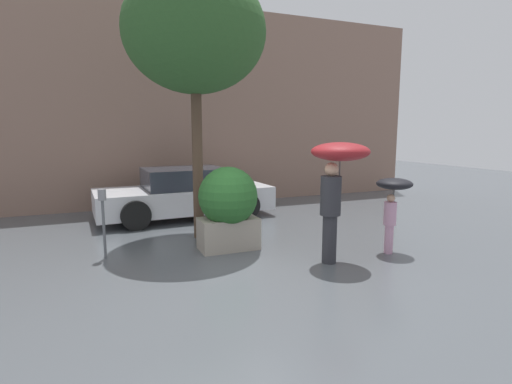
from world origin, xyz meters
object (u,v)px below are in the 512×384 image
object	(u,v)px
person_adult	(337,170)
person_child	(393,195)
parking_meter	(103,209)
street_tree	(195,33)
parked_car_near	(184,194)
planter_box	(228,205)

from	to	relation	value
person_adult	person_child	bearing A→B (deg)	7.08
parking_meter	person_child	bearing A→B (deg)	-18.49
person_adult	street_tree	bearing A→B (deg)	129.29
street_tree	person_child	bearing A→B (deg)	-38.66
parked_car_near	street_tree	world-z (taller)	street_tree
planter_box	person_adult	distance (m)	2.20
planter_box	person_child	distance (m)	3.10
person_adult	planter_box	bearing A→B (deg)	139.23
person_adult	parked_car_near	bearing A→B (deg)	113.19
person_child	parked_car_near	world-z (taller)	person_child
person_adult	parking_meter	bearing A→B (deg)	158.97
person_adult	parked_car_near	size ratio (longest dim) A/B	0.46
parking_meter	parked_car_near	bearing A→B (deg)	54.44
planter_box	person_adult	size ratio (longest dim) A/B	0.77
person_child	street_tree	world-z (taller)	street_tree
street_tree	person_adult	bearing A→B (deg)	-54.80
person_adult	parking_meter	world-z (taller)	person_adult
planter_box	parked_car_near	bearing A→B (deg)	92.68
planter_box	person_adult	world-z (taller)	person_adult
parked_car_near	person_adult	bearing A→B (deg)	-163.36
planter_box	person_child	bearing A→B (deg)	-26.79
street_tree	planter_box	bearing A→B (deg)	-73.59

